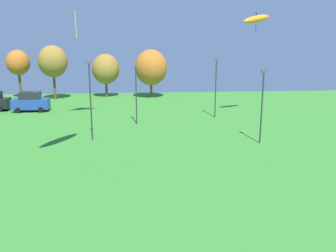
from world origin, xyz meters
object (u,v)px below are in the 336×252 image
(kite_flying_2, at_px, (256,19))
(parked_car_second_from_left, at_px, (31,102))
(treeline_tree_2, at_px, (53,61))
(light_post_3, at_px, (136,91))
(treeline_tree_1, at_px, (18,63))
(light_post_0, at_px, (90,96))
(light_post_1, at_px, (262,102))
(treeline_tree_4, at_px, (151,68))
(kite_flying_4, at_px, (73,2))
(treeline_tree_3, at_px, (106,69))
(light_post_2, at_px, (216,85))

(kite_flying_2, xyz_separation_m, parked_car_second_from_left, (-25.36, 5.02, -9.30))
(kite_flying_2, bearing_deg, treeline_tree_2, 149.88)
(light_post_3, bearing_deg, kite_flying_2, 13.09)
(treeline_tree_1, bearing_deg, light_post_0, -61.80)
(light_post_1, distance_m, treeline_tree_4, 27.03)
(kite_flying_2, distance_m, light_post_0, 19.88)
(kite_flying_4, xyz_separation_m, treeline_tree_4, (8.26, 15.74, -7.45))
(kite_flying_2, height_order, light_post_3, kite_flying_2)
(kite_flying_4, bearing_deg, treeline_tree_2, 110.79)
(treeline_tree_2, relative_size, treeline_tree_4, 1.09)
(light_post_0, height_order, treeline_tree_3, light_post_0)
(kite_flying_4, bearing_deg, light_post_0, -74.30)
(treeline_tree_2, height_order, treeline_tree_3, treeline_tree_2)
(light_post_0, height_order, light_post_2, light_post_0)
(parked_car_second_from_left, relative_size, light_post_0, 0.64)
(parked_car_second_from_left, height_order, light_post_1, light_post_1)
(light_post_0, relative_size, light_post_3, 1.12)
(light_post_2, bearing_deg, treeline_tree_1, 147.33)
(light_post_1, height_order, treeline_tree_2, treeline_tree_2)
(kite_flying_2, distance_m, treeline_tree_4, 19.31)
(light_post_1, bearing_deg, light_post_0, 170.56)
(light_post_2, distance_m, treeline_tree_1, 30.56)
(kite_flying_4, distance_m, treeline_tree_3, 18.79)
(treeline_tree_3, height_order, treeline_tree_4, treeline_tree_4)
(kite_flying_2, bearing_deg, treeline_tree_1, 151.54)
(kite_flying_2, xyz_separation_m, treeline_tree_4, (-10.55, 15.01, -6.02))
(treeline_tree_2, xyz_separation_m, treeline_tree_3, (7.19, 2.12, -1.27))
(light_post_1, distance_m, light_post_2, 10.70)
(light_post_3, height_order, treeline_tree_4, treeline_tree_4)
(kite_flying_4, distance_m, light_post_0, 11.57)
(parked_car_second_from_left, xyz_separation_m, light_post_3, (12.53, -8.01, 2.18))
(kite_flying_4, height_order, treeline_tree_3, kite_flying_4)
(light_post_0, relative_size, treeline_tree_1, 0.93)
(light_post_0, bearing_deg, treeline_tree_4, 75.60)
(light_post_0, relative_size, light_post_2, 1.03)
(light_post_1, distance_m, treeline_tree_3, 30.81)
(light_post_3, distance_m, treeline_tree_4, 18.17)
(light_post_1, distance_m, light_post_3, 12.74)
(light_post_2, xyz_separation_m, treeline_tree_1, (-25.69, 16.47, 1.57))
(kite_flying_4, xyz_separation_m, treeline_tree_2, (-5.67, 14.93, -6.47))
(light_post_3, bearing_deg, treeline_tree_2, 124.14)
(kite_flying_4, height_order, parked_car_second_from_left, kite_flying_4)
(light_post_0, bearing_deg, kite_flying_4, 105.70)
(treeline_tree_2, bearing_deg, treeline_tree_3, 16.41)
(light_post_1, bearing_deg, treeline_tree_2, 130.81)
(kite_flying_2, height_order, treeline_tree_2, kite_flying_2)
(parked_car_second_from_left, bearing_deg, light_post_2, -15.62)
(light_post_0, distance_m, treeline_tree_3, 24.92)
(treeline_tree_4, bearing_deg, treeline_tree_2, -176.68)
(light_post_0, bearing_deg, treeline_tree_2, 109.07)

